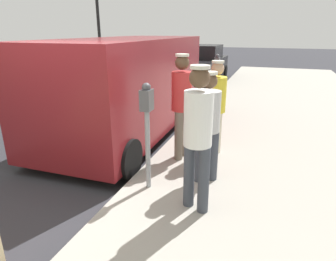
# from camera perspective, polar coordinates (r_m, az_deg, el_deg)

# --- Properties ---
(ground_plane) EXTENTS (80.00, 80.00, 0.00)m
(ground_plane) POSITION_cam_1_polar(r_m,az_deg,el_deg) (4.78, -21.26, -11.40)
(ground_plane) COLOR #2D2D33
(sidewalk_slab) EXTENTS (5.00, 32.00, 0.15)m
(sidewalk_slab) POSITION_cam_1_polar(r_m,az_deg,el_deg) (3.82, 26.29, -19.19)
(sidewalk_slab) COLOR #9E998E
(sidewalk_slab) RESTS_ON ground
(parking_meter_near) EXTENTS (0.14, 0.18, 1.52)m
(parking_meter_near) POSITION_cam_1_polar(r_m,az_deg,el_deg) (3.95, -4.10, 2.27)
(parking_meter_near) COLOR gray
(parking_meter_near) RESTS_ON sidewalk_slab
(parking_meter_far) EXTENTS (0.14, 0.18, 1.52)m
(parking_meter_far) POSITION_cam_1_polar(r_m,az_deg,el_deg) (8.71, 9.45, 11.29)
(parking_meter_far) COLOR gray
(parking_meter_far) RESTS_ON sidewalk_slab
(pedestrian_in_white) EXTENTS (0.35, 0.34, 1.80)m
(pedestrian_in_white) POSITION_cam_1_polar(r_m,az_deg,el_deg) (3.45, 5.83, -0.09)
(pedestrian_in_white) COLOR #383D47
(pedestrian_in_white) RESTS_ON sidewalk_slab
(pedestrian_in_yellow) EXTENTS (0.34, 0.34, 1.68)m
(pedestrian_in_yellow) POSITION_cam_1_polar(r_m,az_deg,el_deg) (5.18, 9.30, 5.34)
(pedestrian_in_yellow) COLOR beige
(pedestrian_in_yellow) RESTS_ON sidewalk_slab
(pedestrian_in_red) EXTENTS (0.34, 0.36, 1.80)m
(pedestrian_in_red) POSITION_cam_1_polar(r_m,az_deg,el_deg) (4.97, 2.66, 5.95)
(pedestrian_in_red) COLOR #726656
(pedestrian_in_red) RESTS_ON sidewalk_slab
(pedestrian_in_gray) EXTENTS (0.34, 0.34, 1.64)m
(pedestrian_in_gray) POSITION_cam_1_polar(r_m,az_deg,el_deg) (4.20, 7.79, 1.78)
(pedestrian_in_gray) COLOR #383D47
(pedestrian_in_gray) RESTS_ON sidewalk_slab
(parked_van) EXTENTS (2.18, 5.23, 2.15)m
(parked_van) POSITION_cam_1_polar(r_m,az_deg,el_deg) (6.71, -7.73, 8.88)
(parked_van) COLOR maroon
(parked_van) RESTS_ON ground
(parked_sedan_ahead) EXTENTS (1.96, 4.41, 1.65)m
(parked_sedan_ahead) POSITION_cam_1_polar(r_m,az_deg,el_deg) (14.20, 6.45, 12.58)
(parked_sedan_ahead) COLOR black
(parked_sedan_ahead) RESTS_ON ground
(traffic_light_corner) EXTENTS (2.48, 0.42, 5.20)m
(traffic_light_corner) POSITION_cam_1_polar(r_m,az_deg,el_deg) (17.21, -16.22, 22.34)
(traffic_light_corner) COLOR black
(traffic_light_corner) RESTS_ON ground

